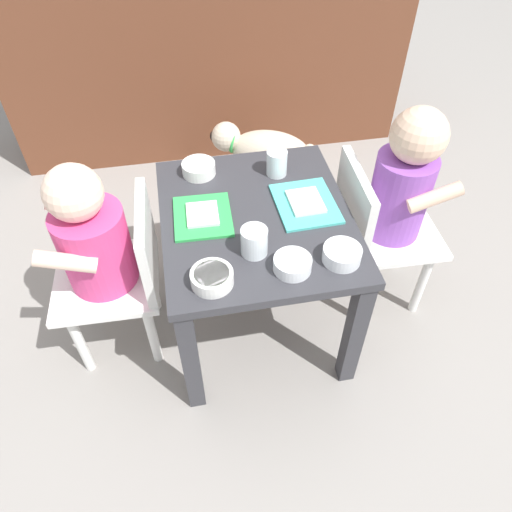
% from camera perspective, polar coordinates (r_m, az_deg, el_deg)
% --- Properties ---
extents(ground_plane, '(7.00, 7.00, 0.00)m').
position_cam_1_polar(ground_plane, '(1.58, 0.00, -7.14)').
color(ground_plane, gray).
extents(kitchen_cabinet_back, '(1.64, 0.38, 0.92)m').
position_cam_1_polar(kitchen_cabinet_back, '(2.21, -5.93, 24.45)').
color(kitchen_cabinet_back, brown).
rests_on(kitchen_cabinet_back, ground).
extents(dining_table, '(0.49, 0.57, 0.44)m').
position_cam_1_polar(dining_table, '(1.31, 0.00, 2.18)').
color(dining_table, '#333338').
rests_on(dining_table, ground).
extents(seated_child_left, '(0.29, 0.29, 0.64)m').
position_cam_1_polar(seated_child_left, '(1.30, -18.08, 1.35)').
color(seated_child_left, white).
rests_on(seated_child_left, ground).
extents(seated_child_right, '(0.29, 0.29, 0.68)m').
position_cam_1_polar(seated_child_right, '(1.41, 16.35, 7.30)').
color(seated_child_right, white).
rests_on(seated_child_right, ground).
extents(dog, '(0.40, 0.28, 0.30)m').
position_cam_1_polar(dog, '(1.93, 0.99, 12.24)').
color(dog, beige).
rests_on(dog, ground).
extents(food_tray_left, '(0.15, 0.18, 0.02)m').
position_cam_1_polar(food_tray_left, '(1.26, -6.33, 4.74)').
color(food_tray_left, green).
rests_on(food_tray_left, dining_table).
extents(food_tray_right, '(0.16, 0.20, 0.02)m').
position_cam_1_polar(food_tray_right, '(1.30, 5.88, 6.24)').
color(food_tray_right, '#4CC6BC').
rests_on(food_tray_right, dining_table).
extents(water_cup_left, '(0.06, 0.06, 0.07)m').
position_cam_1_polar(water_cup_left, '(1.14, -0.21, 1.56)').
color(water_cup_left, white).
rests_on(water_cup_left, dining_table).
extents(water_cup_right, '(0.06, 0.06, 0.07)m').
position_cam_1_polar(water_cup_right, '(1.38, 2.47, 10.78)').
color(water_cup_right, white).
rests_on(water_cup_right, dining_table).
extents(cereal_bowl_left_side, '(0.09, 0.09, 0.04)m').
position_cam_1_polar(cereal_bowl_left_side, '(1.15, 10.14, 0.23)').
color(cereal_bowl_left_side, white).
rests_on(cereal_bowl_left_side, dining_table).
extents(veggie_bowl_far, '(0.09, 0.09, 0.03)m').
position_cam_1_polar(veggie_bowl_far, '(1.12, 4.34, -0.92)').
color(veggie_bowl_far, white).
rests_on(veggie_bowl_far, dining_table).
extents(veggie_bowl_near, '(0.09, 0.09, 0.04)m').
position_cam_1_polar(veggie_bowl_near, '(1.40, -6.80, 10.29)').
color(veggie_bowl_near, white).
rests_on(veggie_bowl_near, dining_table).
extents(cereal_bowl_right_side, '(0.10, 0.10, 0.03)m').
position_cam_1_polar(cereal_bowl_right_side, '(1.09, -5.23, -2.55)').
color(cereal_bowl_right_side, white).
rests_on(cereal_bowl_right_side, dining_table).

